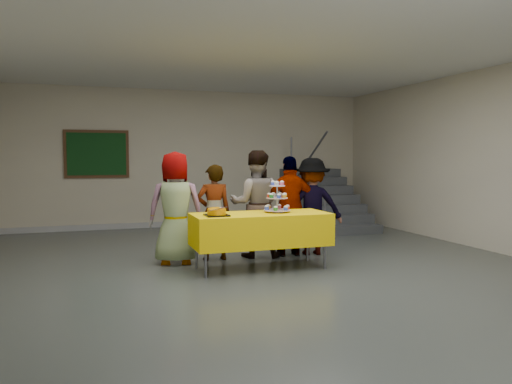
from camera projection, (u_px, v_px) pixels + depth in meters
room_shell at (271, 111)px, 6.33m from camera, size 10.00×10.04×3.02m
bake_table at (261, 229)px, 6.86m from camera, size 1.88×0.78×0.77m
cupcake_stand at (277, 200)px, 6.97m from camera, size 0.38×0.38×0.44m
bear_cake at (217, 211)px, 6.54m from camera, size 0.32×0.36×0.12m
schoolchild_a at (176, 208)px, 7.17m from camera, size 0.88×0.66×1.62m
schoolchild_b at (214, 212)px, 7.44m from camera, size 0.52×0.34×1.43m
schoolchild_c at (256, 204)px, 7.66m from camera, size 0.94×0.82×1.64m
schoolchild_d at (291, 206)px, 7.75m from camera, size 0.96×0.52×1.56m
schoolchild_e at (312, 206)px, 7.89m from camera, size 1.09×0.78×1.53m
staircase at (320, 204)px, 11.19m from camera, size 1.30×2.40×2.04m
noticeboard at (97, 154)px, 10.39m from camera, size 1.30×0.05×1.00m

